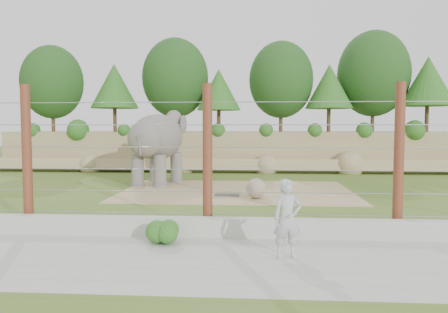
# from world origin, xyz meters

# --- Properties ---
(ground) EXTENTS (90.00, 90.00, 0.00)m
(ground) POSITION_xyz_m (0.00, 0.00, 0.00)
(ground) COLOR #3E6320
(ground) RESTS_ON ground
(back_embankment) EXTENTS (30.00, 5.52, 8.77)m
(back_embankment) POSITION_xyz_m (0.59, 12.68, 3.97)
(back_embankment) COLOR #967D55
(back_embankment) RESTS_ON ground
(dirt_patch) EXTENTS (10.00, 7.00, 0.02)m
(dirt_patch) POSITION_xyz_m (0.50, 3.00, 0.01)
(dirt_patch) COLOR #9F885D
(dirt_patch) RESTS_ON ground
(drain_grate) EXTENTS (1.00, 0.60, 0.03)m
(drain_grate) POSITION_xyz_m (0.15, 1.66, 0.04)
(drain_grate) COLOR #262628
(drain_grate) RESTS_ON dirt_patch
(elephant) EXTENTS (2.89, 4.78, 3.61)m
(elephant) POSITION_xyz_m (-3.48, 5.01, 1.80)
(elephant) COLOR #635D58
(elephant) RESTS_ON ground
(stone_ball) EXTENTS (0.80, 0.80, 0.80)m
(stone_ball) POSITION_xyz_m (1.33, 0.97, 0.42)
(stone_ball) COLOR gray
(stone_ball) RESTS_ON dirt_patch
(retaining_wall) EXTENTS (26.00, 0.35, 0.50)m
(retaining_wall) POSITION_xyz_m (0.00, -5.00, 0.25)
(retaining_wall) COLOR #A6A59B
(retaining_wall) RESTS_ON ground
(walkway) EXTENTS (26.00, 4.00, 0.01)m
(walkway) POSITION_xyz_m (0.00, -7.00, 0.01)
(walkway) COLOR #A6A59B
(walkway) RESTS_ON ground
(barrier_fence) EXTENTS (20.26, 0.26, 4.00)m
(barrier_fence) POSITION_xyz_m (0.00, -4.50, 2.00)
(barrier_fence) COLOR #5C2614
(barrier_fence) RESTS_ON ground
(walkway_shrub) EXTENTS (0.64, 0.64, 0.64)m
(walkway_shrub) POSITION_xyz_m (-1.00, -5.80, 0.33)
(walkway_shrub) COLOR #235418
(walkway_shrub) RESTS_ON walkway
(zookeeper) EXTENTS (0.70, 0.54, 1.72)m
(zookeeper) POSITION_xyz_m (1.96, -6.73, 0.87)
(zookeeper) COLOR #B5BBBF
(zookeeper) RESTS_ON walkway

